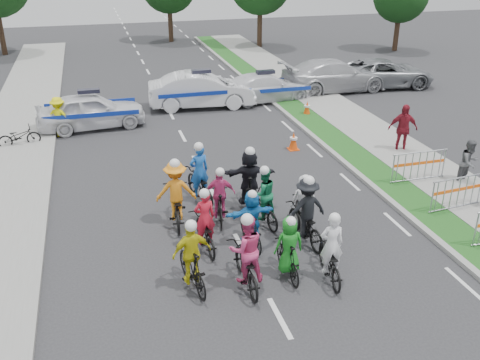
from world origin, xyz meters
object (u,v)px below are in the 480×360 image
object	(u,v)px
rider_2	(246,259)
rider_9	(220,201)
marshal_hiviz	(59,117)
cone_1	(307,109)
rider_0	(330,256)
civilian_sedan	(334,75)
rider_6	(205,229)
rider_7	(303,207)
police_car_1	(202,90)
civilian_suv	(384,73)
spectator_2	(403,129)
rider_8	(263,202)
parked_bike	(19,136)
barrier_1	(458,194)
rider_1	(288,253)
spectator_1	(469,163)
rider_4	(306,216)
barrier_2	(419,168)
police_car_0	(91,111)
rider_3	(192,262)
rider_12	(199,181)
rider_5	(251,222)
cone_0	(293,141)
rider_10	(176,199)
police_car_2	(265,87)
rider_11	(249,182)

from	to	relation	value
rider_2	rider_9	world-z (taller)	rider_2
marshal_hiviz	cone_1	xyz separation A→B (m)	(10.77, -0.14, -0.48)
rider_0	civilian_sedan	distance (m)	17.37
rider_6	rider_7	world-z (taller)	rider_6
police_car_1	civilian_suv	size ratio (longest dim) A/B	0.93
marshal_hiviz	cone_1	distance (m)	10.78
spectator_2	civilian_suv	bearing A→B (deg)	79.63
rider_2	rider_8	xyz separation A→B (m)	(1.30, 2.77, -0.05)
parked_bike	barrier_1	bearing A→B (deg)	-135.14
rider_1	rider_6	world-z (taller)	rider_6
spectator_2	spectator_1	bearing A→B (deg)	-64.34
rider_4	barrier_2	distance (m)	5.58
rider_0	police_car_0	world-z (taller)	rider_0
rider_2	rider_6	world-z (taller)	rider_2
parked_bike	rider_3	bearing A→B (deg)	-166.27
rider_12	rider_5	bearing A→B (deg)	93.05
marshal_hiviz	cone_0	world-z (taller)	marshal_hiviz
rider_4	spectator_2	world-z (taller)	rider_4
rider_10	spectator_1	bearing A→B (deg)	-172.63
rider_3	spectator_2	world-z (taller)	spectator_2
police_car_2	rider_0	bearing A→B (deg)	158.37
rider_4	rider_10	world-z (taller)	rider_10
rider_1	civilian_sedan	distance (m)	17.49
barrier_1	cone_1	size ratio (longest dim) A/B	2.86
rider_7	rider_11	xyz separation A→B (m)	(-1.09, 1.61, 0.17)
barrier_2	cone_1	xyz separation A→B (m)	(-0.72, 7.87, -0.22)
rider_9	police_car_1	distance (m)	11.50
parked_bike	spectator_1	bearing A→B (deg)	-127.55
spectator_1	rider_8	bearing A→B (deg)	169.64
rider_7	rider_4	bearing A→B (deg)	80.56
police_car_1	civilian_suv	xyz separation A→B (m)	(10.33, 1.12, -0.08)
rider_11	parked_bike	distance (m)	10.26
rider_3	rider_8	bearing A→B (deg)	-144.15
rider_8	parked_bike	bearing A→B (deg)	-58.33
rider_11	civilian_suv	bearing A→B (deg)	-122.31
police_car_1	civilian_suv	distance (m)	10.39
spectator_1	parked_bike	world-z (taller)	spectator_1
police_car_2	parked_bike	size ratio (longest dim) A/B	3.00
rider_0	police_car_0	size ratio (longest dim) A/B	0.41
rider_1	rider_5	size ratio (longest dim) A/B	1.00
rider_8	rider_11	size ratio (longest dim) A/B	0.93
rider_9	marshal_hiviz	size ratio (longest dim) A/B	1.05
rider_0	rider_5	distance (m)	2.35
rider_3	spectator_1	bearing A→B (deg)	-170.90
rider_6	marshal_hiviz	xyz separation A→B (m)	(-3.85, 10.13, 0.24)
rider_2	rider_10	world-z (taller)	rider_10
rider_7	cone_0	world-z (taller)	rider_7
spectator_1	barrier_2	distance (m)	1.61
civilian_sedan	cone_1	bearing A→B (deg)	137.83
civilian_suv	marshal_hiviz	world-z (taller)	marshal_hiviz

